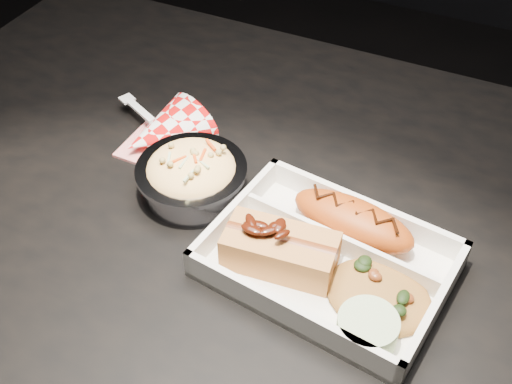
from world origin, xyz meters
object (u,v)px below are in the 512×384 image
at_px(hotdog, 280,248).
at_px(foil_coleslaw_cup, 192,174).
at_px(fried_pastry, 353,220).
at_px(food_tray, 328,263).
at_px(napkin_fork, 163,132).
at_px(dining_table, 275,270).

bearing_deg(hotdog, foil_coleslaw_cup, 150.19).
bearing_deg(fried_pastry, food_tray, -97.55).
relative_size(food_tray, hotdog, 2.17).
bearing_deg(fried_pastry, foil_coleslaw_cup, -176.61).
height_order(fried_pastry, hotdog, hotdog).
relative_size(hotdog, napkin_fork, 0.77).
xyz_separation_m(dining_table, napkin_fork, (-0.20, 0.07, 0.11)).
xyz_separation_m(dining_table, hotdog, (0.03, -0.06, 0.12)).
relative_size(foil_coleslaw_cup, napkin_fork, 0.83).
height_order(food_tray, hotdog, hotdog).
bearing_deg(fried_pastry, napkin_fork, 168.91).
height_order(fried_pastry, foil_coleslaw_cup, foil_coleslaw_cup).
xyz_separation_m(food_tray, foil_coleslaw_cup, (-0.19, 0.04, 0.02)).
xyz_separation_m(dining_table, fried_pastry, (0.09, 0.01, 0.12)).
bearing_deg(hotdog, napkin_fork, 144.03).
xyz_separation_m(fried_pastry, napkin_fork, (-0.28, 0.06, -0.01)).
height_order(hotdog, foil_coleslaw_cup, same).
distance_m(foil_coleslaw_cup, napkin_fork, 0.11).
bearing_deg(foil_coleslaw_cup, hotdog, -23.80).
bearing_deg(dining_table, foil_coleslaw_cup, 179.16).
bearing_deg(dining_table, fried_pastry, 8.87).
bearing_deg(napkin_fork, fried_pastry, 14.18).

